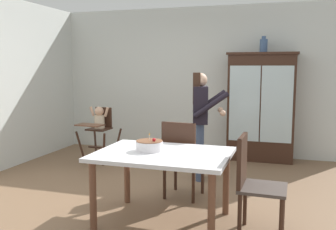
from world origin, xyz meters
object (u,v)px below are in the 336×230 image
Objects in this scene: birthday_cake at (149,146)px; dining_table at (163,161)px; dining_chair_right_end at (252,178)px; china_cabinet at (261,107)px; dining_chair_far_side at (181,154)px; ceramic_vase at (264,45)px; adult_person at (201,113)px; high_chair_with_toddler at (99,124)px.

dining_table is at bearing -12.07° from birthday_cake.
china_cabinet is at bearing 3.96° from dining_chair_right_end.
china_cabinet reaches higher than dining_table.
dining_chair_far_side is (0.16, 0.68, -0.24)m from birthday_cake.
ceramic_vase reaches higher than adult_person.
ceramic_vase is 0.20× the size of dining_table.
high_chair_with_toddler is 0.62× the size of adult_person.
adult_person is 1.59× the size of dining_chair_right_end.
china_cabinet is 1.95× the size of high_chair_with_toddler.
birthday_cake is 0.29× the size of dining_chair_right_end.
birthday_cake is (-0.98, -2.95, -1.18)m from ceramic_vase.
high_chair_with_toddler is 2.21m from dining_chair_far_side.
birthday_cake is 0.74m from dining_chair_far_side.
high_chair_with_toddler is 0.99× the size of dining_chair_far_side.
high_chair_with_toddler is at bearing -159.60° from ceramic_vase.
dining_chair_far_side is at bearing 89.88° from dining_table.
birthday_cake is 0.29× the size of dining_chair_far_side.
birthday_cake is at bearing 158.23° from adult_person.
china_cabinet reaches higher than dining_chair_far_side.
dining_chair_right_end is (0.90, -0.01, -0.09)m from dining_table.
dining_chair_right_end reaches higher than birthday_cake.
birthday_cake reaches higher than dining_table.
china_cabinet is 1.60m from adult_person.
adult_person is 0.95m from dining_chair_far_side.
dining_chair_right_end is (0.84, -1.58, -0.41)m from adult_person.
dining_table is (-0.82, -2.99, -1.33)m from ceramic_vase.
dining_table is at bearing -105.32° from ceramic_vase.
birthday_cake is at bearing -46.33° from high_chair_with_toddler.
ceramic_vase is 3.07m from high_chair_with_toddler.
birthday_cake is (-0.97, -2.95, -0.14)m from china_cabinet.
china_cabinet is 3.10m from dining_table.
adult_person reaches higher than high_chair_with_toddler.
adult_person reaches higher than dining_table.
ceramic_vase reaches higher than high_chair_with_toddler.
dining_chair_right_end is (2.68, -2.03, -0.10)m from high_chair_with_toddler.
adult_person is at bearing -117.95° from china_cabinet.
high_chair_with_toddler is (-2.60, -0.97, -1.32)m from ceramic_vase.
dining_table is at bearing 164.17° from adult_person.
ceramic_vase is 1.90m from adult_person.
ceramic_vase reaches higher than china_cabinet.
high_chair_with_toddler is at bearing -30.86° from dining_chair_far_side.
china_cabinet is 6.62× the size of birthday_cake.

